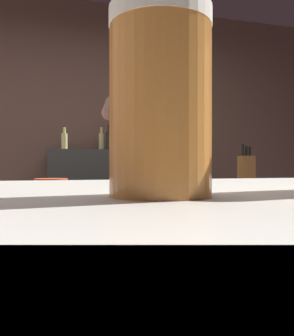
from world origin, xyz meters
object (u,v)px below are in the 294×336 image
(bartender, at_px, (148,168))
(pint_glass_near, at_px, (160,103))
(chefs_knife, at_px, (174,186))
(bottle_hot_sauce, at_px, (64,140))
(mixing_bowl, at_px, (51,183))
(bottle_soy, at_px, (122,142))
(knife_block, at_px, (246,169))
(bottle_olive_oil, at_px, (109,140))
(bottle_vinegar, at_px, (101,141))

(bartender, bearing_deg, pint_glass_near, 169.38)
(chefs_knife, distance_m, bottle_hot_sauce, 1.41)
(mixing_bowl, height_order, bottle_soy, bottle_soy)
(pint_glass_near, relative_size, bottle_hot_sauce, 0.65)
(bartender, xyz_separation_m, bottle_hot_sauce, (-0.33, 1.62, 0.25))
(mixing_bowl, bearing_deg, knife_block, 1.70)
(bottle_soy, bearing_deg, chefs_knife, -87.21)
(knife_block, bearing_deg, bottle_olive_oil, 127.29)
(pint_glass_near, height_order, bottle_olive_oil, bottle_olive_oil)
(mixing_bowl, xyz_separation_m, chefs_knife, (0.74, -0.09, -0.02))
(bartender, height_order, bottle_hot_sauce, bartender)
(chefs_knife, xyz_separation_m, bottle_soy, (-0.06, 1.27, 0.36))
(mixing_bowl, relative_size, bottle_hot_sauce, 0.90)
(bottle_hot_sauce, height_order, bottle_olive_oil, bottle_olive_oil)
(bottle_soy, bearing_deg, bottle_olive_oil, -150.23)
(pint_glass_near, relative_size, bottle_soy, 0.68)
(chefs_knife, xyz_separation_m, bottle_hot_sauce, (-0.61, 1.21, 0.36))
(chefs_knife, relative_size, bottle_vinegar, 1.02)
(bartender, bearing_deg, mixing_bowl, 47.75)
(bottle_soy, bearing_deg, knife_block, -60.07)
(bottle_olive_oil, bearing_deg, chefs_knife, -79.98)
(chefs_knife, height_order, bottle_soy, bottle_soy)
(knife_block, height_order, mixing_bowl, knife_block)
(bottle_hot_sauce, xyz_separation_m, bottle_soy, (0.55, 0.06, -0.00))
(bartender, xyz_separation_m, bottle_olive_oil, (0.07, 1.59, 0.26))
(knife_block, distance_m, bottle_olive_oil, 1.35)
(chefs_knife, height_order, bottle_olive_oil, bottle_olive_oil)
(knife_block, distance_m, mixing_bowl, 1.34)
(bottle_hot_sauce, bearing_deg, knife_block, -41.95)
(pint_glass_near, bearing_deg, bottle_vinegar, 82.42)
(bartender, height_order, bottle_vinegar, bartender)
(pint_glass_near, xyz_separation_m, bottle_soy, (0.61, 3.08, 0.19))
(mixing_bowl, bearing_deg, bartender, -47.29)
(chefs_knife, bearing_deg, bottle_hot_sauce, 136.79)
(mixing_bowl, xyz_separation_m, bottle_olive_oil, (0.53, 1.09, 0.35))
(chefs_knife, bearing_deg, bottle_olive_oil, 120.05)
(chefs_knife, xyz_separation_m, bottle_vinegar, (-0.26, 1.29, 0.37))
(bottle_vinegar, bearing_deg, pint_glass_near, -97.58)
(bartender, bearing_deg, bottle_soy, -2.39)
(bartender, relative_size, bottle_vinegar, 7.62)
(pint_glass_near, distance_m, bottle_hot_sauce, 3.03)
(mixing_bowl, distance_m, bottle_olive_oil, 1.26)
(knife_block, height_order, bottle_vinegar, bottle_vinegar)
(pint_glass_near, bearing_deg, bottle_olive_oil, 81.18)
(bartender, distance_m, bottle_soy, 1.71)
(bottle_soy, bearing_deg, bartender, -97.44)
(bottle_hot_sauce, relative_size, bottle_vinegar, 0.92)
(bartender, bearing_deg, bottle_hot_sauce, 16.62)
(knife_block, relative_size, bottle_olive_oil, 1.15)
(knife_block, xyz_separation_m, mixing_bowl, (-1.33, -0.04, -0.08))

